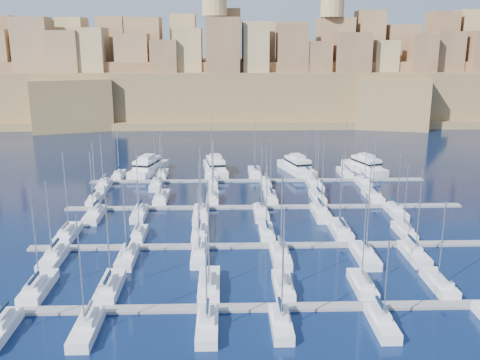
{
  "coord_description": "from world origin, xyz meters",
  "views": [
    {
      "loc": [
        -8.55,
        -98.08,
        34.58
      ],
      "look_at": [
        -5.38,
        6.0,
        7.22
      ],
      "focal_mm": 40.0,
      "sensor_mm": 36.0,
      "label": 1
    }
  ],
  "objects_px": {
    "motor_yacht_c": "(297,166)",
    "motor_yacht_b": "(215,167)",
    "sailboat_0": "(38,287)",
    "motor_yacht_a": "(148,167)",
    "sailboat_4": "(362,285)",
    "sailboat_2": "(209,285)",
    "motor_yacht_d": "(365,166)"
  },
  "relations": [
    {
      "from": "motor_yacht_a",
      "to": "motor_yacht_d",
      "type": "bearing_deg",
      "value": -0.58
    },
    {
      "from": "sailboat_2",
      "to": "motor_yacht_a",
      "type": "bearing_deg",
      "value": 104.54
    },
    {
      "from": "motor_yacht_b",
      "to": "motor_yacht_d",
      "type": "xyz_separation_m",
      "value": [
        40.35,
        -0.18,
        0.0
      ]
    },
    {
      "from": "motor_yacht_b",
      "to": "motor_yacht_c",
      "type": "distance_m",
      "value": 21.91
    },
    {
      "from": "sailboat_2",
      "to": "motor_yacht_c",
      "type": "distance_m",
      "value": 72.71
    },
    {
      "from": "motor_yacht_b",
      "to": "motor_yacht_a",
      "type": "bearing_deg",
      "value": 178.71
    },
    {
      "from": "motor_yacht_b",
      "to": "sailboat_0",
      "type": "bearing_deg",
      "value": -109.08
    },
    {
      "from": "motor_yacht_a",
      "to": "motor_yacht_d",
      "type": "distance_m",
      "value": 58.37
    },
    {
      "from": "sailboat_2",
      "to": "motor_yacht_d",
      "type": "distance_m",
      "value": 80.06
    },
    {
      "from": "sailboat_4",
      "to": "motor_yacht_a",
      "type": "distance_m",
      "value": 80.98
    },
    {
      "from": "motor_yacht_b",
      "to": "sailboat_2",
      "type": "bearing_deg",
      "value": -89.93
    },
    {
      "from": "sailboat_4",
      "to": "motor_yacht_d",
      "type": "bearing_deg",
      "value": 75.26
    },
    {
      "from": "sailboat_4",
      "to": "motor_yacht_d",
      "type": "height_order",
      "value": "sailboat_4"
    },
    {
      "from": "motor_yacht_a",
      "to": "motor_yacht_c",
      "type": "height_order",
      "value": "same"
    },
    {
      "from": "motor_yacht_a",
      "to": "motor_yacht_c",
      "type": "relative_size",
      "value": 1.06
    },
    {
      "from": "sailboat_0",
      "to": "motor_yacht_a",
      "type": "bearing_deg",
      "value": 85.08
    },
    {
      "from": "motor_yacht_c",
      "to": "sailboat_4",
      "type": "bearing_deg",
      "value": -89.94
    },
    {
      "from": "motor_yacht_c",
      "to": "motor_yacht_b",
      "type": "bearing_deg",
      "value": 179.92
    },
    {
      "from": "sailboat_4",
      "to": "sailboat_0",
      "type": "bearing_deg",
      "value": 179.34
    },
    {
      "from": "motor_yacht_b",
      "to": "motor_yacht_c",
      "type": "xyz_separation_m",
      "value": [
        21.91,
        -0.03,
        0.0
      ]
    },
    {
      "from": "sailboat_4",
      "to": "motor_yacht_a",
      "type": "bearing_deg",
      "value": 119.61
    },
    {
      "from": "sailboat_0",
      "to": "motor_yacht_a",
      "type": "relative_size",
      "value": 0.86
    },
    {
      "from": "motor_yacht_b",
      "to": "motor_yacht_d",
      "type": "height_order",
      "value": "same"
    },
    {
      "from": "motor_yacht_b",
      "to": "motor_yacht_c",
      "type": "height_order",
      "value": "same"
    },
    {
      "from": "sailboat_0",
      "to": "motor_yacht_d",
      "type": "relative_size",
      "value": 0.92
    },
    {
      "from": "sailboat_0",
      "to": "sailboat_2",
      "type": "relative_size",
      "value": 0.94
    },
    {
      "from": "sailboat_4",
      "to": "motor_yacht_d",
      "type": "xyz_separation_m",
      "value": [
        18.37,
        69.81,
        0.98
      ]
    },
    {
      "from": "sailboat_0",
      "to": "motor_yacht_c",
      "type": "distance_m",
      "value": 83.26
    },
    {
      "from": "motor_yacht_a",
      "to": "motor_yacht_b",
      "type": "bearing_deg",
      "value": -1.29
    },
    {
      "from": "sailboat_0",
      "to": "motor_yacht_b",
      "type": "bearing_deg",
      "value": 70.92
    },
    {
      "from": "sailboat_2",
      "to": "motor_yacht_a",
      "type": "height_order",
      "value": "sailboat_2"
    },
    {
      "from": "sailboat_0",
      "to": "motor_yacht_d",
      "type": "bearing_deg",
      "value": 47.1
    }
  ]
}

